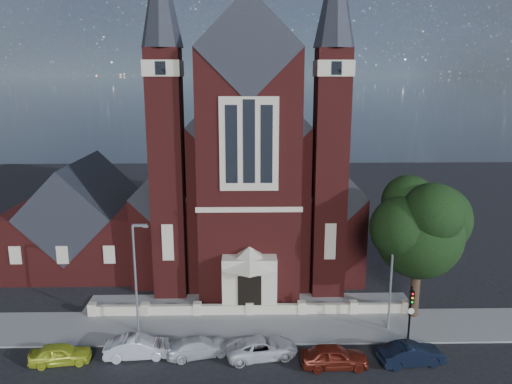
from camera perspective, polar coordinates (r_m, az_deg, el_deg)
ground at (r=47.27m, az=-0.81°, el=-9.17°), size 120.00×120.00×0.00m
pavement_strip at (r=37.77m, az=-0.71°, el=-15.23°), size 60.00×5.00×0.12m
forecourt_paving at (r=41.33m, az=-0.75°, el=-12.60°), size 26.00×3.00×0.14m
forecourt_wall at (r=39.54m, az=-0.73°, el=-13.86°), size 24.00×0.40×0.90m
church at (r=52.58m, az=-0.89°, el=2.44°), size 20.01×34.90×29.20m
parish_hall at (r=51.26m, az=-19.06°, el=-3.38°), size 12.00×12.20×10.24m
street_tree at (r=38.35m, az=18.48°, el=-4.21°), size 6.40×6.60×10.70m
street_lamp_left at (r=36.18m, az=-13.51°, el=-8.90°), size 1.16×0.22×8.09m
street_lamp_right at (r=36.81m, az=15.37°, el=-8.61°), size 1.16×0.22×8.09m
traffic_signal at (r=36.50m, az=17.28°, el=-12.39°), size 0.28×0.42×4.00m
car_lime_van at (r=35.69m, az=-21.44°, el=-16.84°), size 4.00×2.08×1.30m
car_silver_a at (r=34.88m, az=-13.36°, el=-16.88°), size 4.40×1.90×1.41m
car_silver_b at (r=34.44m, az=-6.61°, el=-17.16°), size 4.60×2.83×1.24m
car_white_suv at (r=34.07m, az=0.65°, el=-17.36°), size 5.05×3.07×1.31m
car_dark_red at (r=33.40m, az=8.93°, el=-18.07°), size 4.32×1.83×1.46m
car_navy at (r=34.77m, az=17.33°, el=-17.26°), size 4.40×2.11×1.39m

